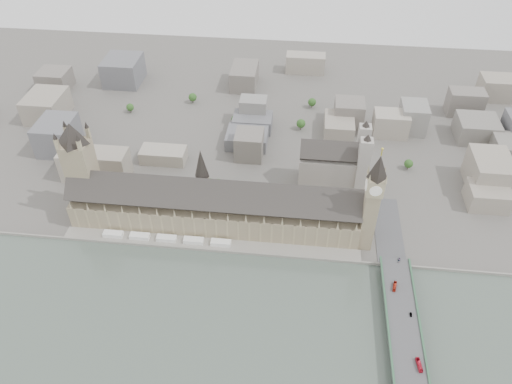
# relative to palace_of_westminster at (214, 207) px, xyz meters

# --- Properties ---
(ground) EXTENTS (900.00, 900.00, 0.00)m
(ground) POSITION_rel_palace_of_westminster_xyz_m (0.00, -19.70, -22.71)
(ground) COLOR #595651
(ground) RESTS_ON ground
(embankment_wall) EXTENTS (600.00, 1.50, 3.00)m
(embankment_wall) POSITION_rel_palace_of_westminster_xyz_m (0.00, -34.70, -21.21)
(embankment_wall) COLOR gray
(embankment_wall) RESTS_ON ground
(river_terrace) EXTENTS (270.00, 15.00, 2.00)m
(river_terrace) POSITION_rel_palace_of_westminster_xyz_m (0.00, -27.20, -21.71)
(river_terrace) COLOR gray
(river_terrace) RESTS_ON ground
(terrace_tents) EXTENTS (118.00, 7.00, 4.00)m
(terrace_tents) POSITION_rel_palace_of_westminster_xyz_m (-40.00, -26.70, -18.71)
(terrace_tents) COLOR white
(terrace_tents) RESTS_ON river_terrace
(palace_of_westminster) EXTENTS (265.00, 40.73, 55.44)m
(palace_of_westminster) POSITION_rel_palace_of_westminster_xyz_m (0.00, 0.00, 0.00)
(palace_of_westminster) COLOR gray
(palace_of_westminster) RESTS_ON ground
(elizabeth_tower) EXTENTS (17.00, 17.00, 107.50)m
(elizabeth_tower) POSITION_rel_palace_of_westminster_xyz_m (138.00, -11.70, 35.38)
(elizabeth_tower) COLOR gray
(elizabeth_tower) RESTS_ON ground
(victoria_tower) EXTENTS (30.00, 30.00, 100.00)m
(victoria_tower) POSITION_rel_palace_of_westminster_xyz_m (-122.00, 6.30, 32.50)
(victoria_tower) COLOR gray
(victoria_tower) RESTS_ON ground
(central_tower) EXTENTS (13.00, 13.00, 48.00)m
(central_tower) POSITION_rel_palace_of_westminster_xyz_m (-10.00, 6.30, 35.21)
(central_tower) COLOR gray
(central_tower) RESTS_ON ground
(westminster_bridge) EXTENTS (25.00, 325.00, 10.25)m
(westminster_bridge) POSITION_rel_palace_of_westminster_xyz_m (162.00, -107.20, -17.58)
(westminster_bridge) COLOR #474749
(westminster_bridge) RESTS_ON ground
(westminster_abbey) EXTENTS (68.00, 36.00, 64.00)m
(westminster_abbey) POSITION_rel_palace_of_westminster_xyz_m (110.92, 75.30, 2.38)
(westminster_abbey) COLOR gray
(westminster_abbey) RESTS_ON ground
(city_skyline_inland) EXTENTS (720.00, 360.00, 38.00)m
(city_skyline_inland) POSITION_rel_palace_of_westminster_xyz_m (0.00, 225.30, -3.71)
(city_skyline_inland) COLOR gray
(city_skyline_inland) RESTS_ON ground
(park_trees) EXTENTS (110.00, 30.00, 15.00)m
(park_trees) POSITION_rel_palace_of_westminster_xyz_m (-10.00, 40.30, -15.21)
(park_trees) COLOR #254D1B
(park_trees) RESTS_ON ground
(red_bus_north) EXTENTS (4.44, 10.44, 2.83)m
(red_bus_north) POSITION_rel_palace_of_westminster_xyz_m (158.52, -66.40, -11.04)
(red_bus_north) COLOR red
(red_bus_north) RESTS_ON westminster_bridge
(red_bus_south) EXTENTS (3.95, 11.34, 3.09)m
(red_bus_south) POSITION_rel_palace_of_westminster_xyz_m (168.45, -135.22, -10.91)
(red_bus_south) COLOR red
(red_bus_south) RESTS_ON westminster_bridge
(car_silver) EXTENTS (1.60, 4.05, 1.31)m
(car_silver) POSITION_rel_palace_of_westminster_xyz_m (168.26, -92.26, -11.80)
(car_silver) COLOR gray
(car_silver) RESTS_ON westminster_bridge
(car_approach) EXTENTS (3.28, 5.24, 1.42)m
(car_approach) POSITION_rel_palace_of_westminster_xyz_m (165.05, -36.84, -11.75)
(car_approach) COLOR gray
(car_approach) RESTS_ON westminster_bridge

